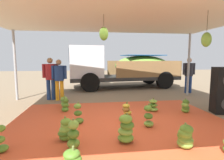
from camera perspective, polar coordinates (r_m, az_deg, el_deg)
The scene contains 20 objects.
ground_plane at distance 7.66m, azimuth -1.20°, elevation -6.07°, with size 40.00×40.00×0.00m, color #7F6B51.
tarp_orange at distance 4.81m, azimuth 2.88°, elevation -13.80°, with size 5.84×4.68×0.01m, color #D1512D.
tent_canopy at distance 4.57m, azimuth 3.43°, elevation 21.30°, with size 8.00×7.00×2.93m.
banana_bunch_2 at distance 6.10m, azimuth 22.53°, elevation -7.89°, with size 0.34×0.33×0.46m.
banana_bunch_3 at distance 4.91m, azimuth 4.70°, elevation -10.53°, with size 0.38×0.34×0.54m.
banana_bunch_4 at distance 3.77m, azimuth 22.47°, elevation -16.58°, with size 0.42×0.42×0.50m.
banana_bunch_5 at distance 4.58m, azimuth 11.61°, elevation -11.58°, with size 0.33×0.33×0.59m.
banana_bunch_7 at distance 3.57m, azimuth -12.28°, elevation -16.95°, with size 0.32×0.32×0.58m.
banana_bunch_9 at distance 5.98m, azimuth 13.04°, elevation -8.04°, with size 0.40×0.40×0.44m.
banana_bunch_10 at distance 4.82m, azimuth -10.79°, elevation -10.76°, with size 0.33×0.33×0.58m.
banana_bunch_11 at distance 3.94m, azimuth -14.74°, elevation -15.26°, with size 0.38×0.38×0.51m.
banana_bunch_12 at distance 3.74m, azimuth 4.51°, elevation -15.52°, with size 0.42×0.42×0.60m.
banana_bunch_13 at distance 6.52m, azimuth -14.98°, elevation -6.90°, with size 0.39×0.37×0.43m.
banana_bunch_14 at distance 3.92m, azimuth -32.26°, elevation -16.04°, with size 0.29×0.31×0.56m.
banana_bunch_15 at distance 5.93m, azimuth -14.81°, elevation -7.95°, with size 0.31×0.32×0.48m.
cargo_truck_main at distance 10.64m, azimuth 2.86°, elevation 4.19°, with size 6.53×2.93×2.40m.
worker_0 at distance 7.79m, azimuth -19.17°, elevation 1.40°, with size 0.64×0.39×1.75m.
worker_1 at distance 7.59m, azimuth -16.62°, elevation 1.03°, with size 0.61×0.38×1.68m.
worker_2 at distance 9.67m, azimuth 23.46°, elevation 2.19°, with size 0.65×0.39×1.76m.
speaker_stack at distance 6.52m, azimuth 32.11°, elevation -2.85°, with size 0.66×0.54×1.45m.
Camera 1 is at (-0.82, -4.43, 1.68)m, focal length 28.45 mm.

